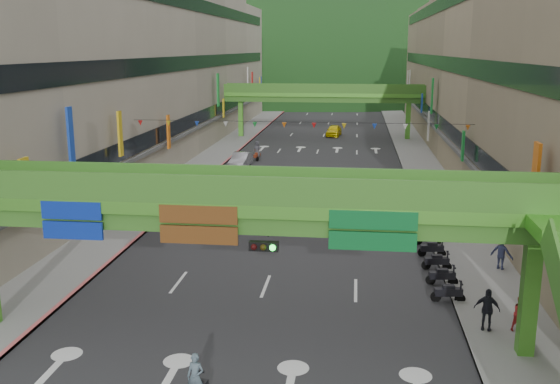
{
  "coord_description": "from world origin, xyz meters",
  "views": [
    {
      "loc": [
        4.27,
        -17.13,
        11.7
      ],
      "look_at": [
        0.0,
        18.0,
        3.5
      ],
      "focal_mm": 40.0,
      "sensor_mm": 36.0,
      "label": 1
    }
  ],
  "objects_px": {
    "scooter_rider_mid": "(275,203)",
    "car_yellow": "(334,131)",
    "car_silver": "(241,160)",
    "scooter_rider_near": "(196,383)",
    "pedestrian_red": "(520,317)",
    "overpass_near": "(264,223)"
  },
  "relations": [
    {
      "from": "overpass_near",
      "to": "pedestrian_red",
      "type": "xyz_separation_m",
      "value": [
        10.38,
        2.62,
        -4.45
      ]
    },
    {
      "from": "scooter_rider_near",
      "to": "car_silver",
      "type": "bearing_deg",
      "value": 98.44
    },
    {
      "from": "scooter_rider_mid",
      "to": "car_yellow",
      "type": "bearing_deg",
      "value": 86.65
    },
    {
      "from": "overpass_near",
      "to": "pedestrian_red",
      "type": "relative_size",
      "value": 18.46
    },
    {
      "from": "scooter_rider_mid",
      "to": "overpass_near",
      "type": "bearing_deg",
      "value": -83.81
    },
    {
      "from": "pedestrian_red",
      "to": "scooter_rider_mid",
      "type": "bearing_deg",
      "value": 109.79
    },
    {
      "from": "overpass_near",
      "to": "scooter_rider_near",
      "type": "relative_size",
      "value": 14.41
    },
    {
      "from": "scooter_rider_near",
      "to": "pedestrian_red",
      "type": "bearing_deg",
      "value": 30.15
    },
    {
      "from": "car_silver",
      "to": "car_yellow",
      "type": "height_order",
      "value": "car_yellow"
    },
    {
      "from": "overpass_near",
      "to": "car_silver",
      "type": "height_order",
      "value": "overpass_near"
    },
    {
      "from": "scooter_rider_near",
      "to": "car_yellow",
      "type": "relative_size",
      "value": 0.44
    },
    {
      "from": "car_yellow",
      "to": "pedestrian_red",
      "type": "xyz_separation_m",
      "value": [
        9.95,
        -59.26,
        0.01
      ]
    },
    {
      "from": "scooter_rider_near",
      "to": "pedestrian_red",
      "type": "height_order",
      "value": "scooter_rider_near"
    },
    {
      "from": "car_yellow",
      "to": "car_silver",
      "type": "bearing_deg",
      "value": -103.17
    },
    {
      "from": "scooter_rider_near",
      "to": "scooter_rider_mid",
      "type": "distance_m",
      "value": 23.49
    },
    {
      "from": "scooter_rider_near",
      "to": "car_yellow",
      "type": "xyz_separation_m",
      "value": [
        2.1,
        66.26,
        -0.14
      ]
    },
    {
      "from": "car_silver",
      "to": "scooter_rider_near",
      "type": "bearing_deg",
      "value": -78.4
    },
    {
      "from": "scooter_rider_mid",
      "to": "car_yellow",
      "type": "height_order",
      "value": "scooter_rider_mid"
    },
    {
      "from": "overpass_near",
      "to": "scooter_rider_near",
      "type": "height_order",
      "value": "overpass_near"
    },
    {
      "from": "scooter_rider_near",
      "to": "car_yellow",
      "type": "height_order",
      "value": "scooter_rider_near"
    },
    {
      "from": "scooter_rider_mid",
      "to": "pedestrian_red",
      "type": "xyz_separation_m",
      "value": [
        12.45,
        -16.48,
        -0.4
      ]
    },
    {
      "from": "overpass_near",
      "to": "pedestrian_red",
      "type": "bearing_deg",
      "value": 14.16
    }
  ]
}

